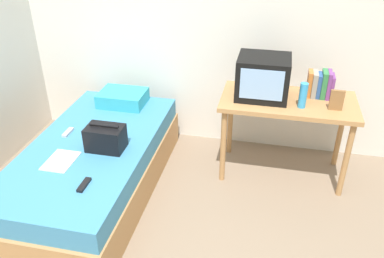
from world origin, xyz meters
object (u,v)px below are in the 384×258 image
at_px(pillow, 123,98).
at_px(remote_silver, 68,132).
at_px(picture_frame, 337,100).
at_px(remote_dark, 84,185).
at_px(magazine, 61,161).
at_px(book_row, 320,85).
at_px(handbag, 106,138).
at_px(bed, 94,168).
at_px(desk, 287,110).
at_px(tv, 263,77).
at_px(water_bottle, 303,95).

bearing_deg(pillow, remote_silver, -112.02).
xyz_separation_m(picture_frame, remote_dark, (-1.75, -1.06, -0.34)).
relative_size(magazine, remote_silver, 2.01).
xyz_separation_m(book_row, remote_silver, (-2.10, -0.65, -0.37)).
bearing_deg(book_row, pillow, -179.93).
distance_m(book_row, handbag, 1.88).
relative_size(bed, remote_silver, 13.89).
bearing_deg(remote_silver, picture_frame, 10.53).
relative_size(desk, picture_frame, 6.62).
bearing_deg(magazine, desk, 28.78).
height_order(pillow, magazine, pillow).
xyz_separation_m(magazine, remote_dark, (0.32, -0.25, 0.01)).
bearing_deg(magazine, bed, 69.48).
relative_size(bed, book_row, 8.46).
height_order(book_row, remote_dark, book_row).
height_order(bed, pillow, pillow).
xyz_separation_m(bed, tv, (1.35, 0.65, 0.70)).
bearing_deg(remote_dark, pillow, 98.75).
height_order(handbag, magazine, handbag).
relative_size(water_bottle, magazine, 0.74).
distance_m(pillow, magazine, 1.06).
height_order(picture_frame, remote_silver, picture_frame).
bearing_deg(handbag, picture_frame, 17.57).
distance_m(water_bottle, magazine, 2.01).
relative_size(tv, water_bottle, 2.06).
xyz_separation_m(bed, pillow, (0.00, 0.76, 0.32)).
distance_m(desk, remote_silver, 1.93).
distance_m(handbag, remote_dark, 0.51).
bearing_deg(remote_silver, magazine, -69.96).
bearing_deg(pillow, handbag, -78.55).
height_order(water_bottle, remote_silver, water_bottle).
distance_m(bed, pillow, 0.82).
bearing_deg(remote_dark, remote_silver, 125.38).
xyz_separation_m(book_row, handbag, (-1.67, -0.81, -0.28)).
xyz_separation_m(water_bottle, magazine, (-1.80, -0.81, -0.37)).
relative_size(pillow, remote_silver, 3.09).
bearing_deg(remote_silver, pillow, 67.98).
relative_size(handbag, magazine, 1.03).
bearing_deg(book_row, bed, -157.59).
relative_size(desk, tv, 2.64).
relative_size(water_bottle, remote_dark, 1.37).
height_order(pillow, remote_dark, pillow).
relative_size(desk, book_row, 4.91).
bearing_deg(picture_frame, desk, 162.43).
distance_m(tv, water_bottle, 0.37).
bearing_deg(book_row, water_bottle, -121.55).
height_order(magazine, remote_silver, remote_silver).
xyz_separation_m(picture_frame, magazine, (-2.07, -0.81, -0.35)).
relative_size(tv, remote_dark, 2.82).
relative_size(handbag, remote_dark, 1.92).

